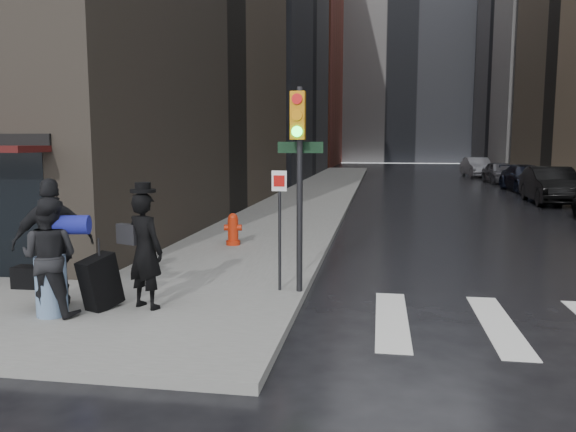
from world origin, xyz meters
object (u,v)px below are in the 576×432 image
Objects in this scene: man_overcoat at (136,255)px; man_jeans at (50,257)px; parked_car_5 at (477,167)px; parked_car_3 at (526,178)px; fire_hydrant at (233,231)px; traffic_light at (297,162)px; parked_car_2 at (551,185)px; parked_car_4 at (500,172)px; man_greycoat at (53,243)px.

man_overcoat is 1.26m from man_jeans.
parked_car_3 is at bearing -92.32° from parked_car_5.
parked_car_3 is (12.07, 25.65, -0.26)m from man_overcoat.
parked_car_3 reaches higher than fire_hydrant.
man_jeans is 6.36m from fire_hydrant.
man_overcoat is at bearing -110.93° from parked_car_5.
parked_car_2 is (9.12, 17.54, -1.60)m from traffic_light.
man_jeans reaches higher than parked_car_5.
man_jeans is 0.37× the size of parked_car_5.
parked_car_2 is 0.99× the size of parked_car_3.
parked_car_4 is 6.77m from parked_car_5.
man_overcoat is 40.84m from parked_car_5.
man_greycoat is at bearing -121.96° from parked_car_2.
parked_car_5 is (11.56, 39.17, -0.21)m from man_overcoat.
man_greycoat is 2.50× the size of fire_hydrant.
parked_car_3 is at bearing 59.04° from fire_hydrant.
parked_car_5 reaches higher than fire_hydrant.
man_overcoat reaches higher than parked_car_2.
man_greycoat is at bearing -115.10° from parked_car_4.
man_overcoat reaches higher than parked_car_4.
man_jeans reaches higher than parked_car_4.
parked_car_4 is at bearing 87.36° from parked_car_3.
traffic_light is 0.81× the size of parked_car_4.
parked_car_3 is at bearing -93.13° from man_overcoat.
parked_car_2 is 1.16× the size of parked_car_4.
man_greycoat is 41.35m from parked_car_5.
traffic_light is 19.83m from parked_car_2.
man_greycoat reaches higher than fire_hydrant.
parked_car_4 is (11.98, 32.41, -0.26)m from man_overcoat.
man_overcoat reaches higher than fire_hydrant.
man_overcoat is at bearing -119.30° from parked_car_2.
man_overcoat is at bearing -148.93° from traffic_light.
parked_car_5 is at bearing -84.37° from man_overcoat.
man_overcoat is at bearing -155.50° from man_jeans.
fire_hydrant is at bearing -103.14° from man_jeans.
man_greycoat is 0.40× the size of parked_car_3.
traffic_light is (3.69, 1.48, 1.26)m from man_greycoat.
man_jeans is at bearing -114.53° from parked_car_4.
parked_car_2 reaches higher than parked_car_4.
man_jeans is 0.41× the size of parked_car_4.
fire_hydrant is at bearing -124.35° from parked_car_3.
fire_hydrant is 0.19× the size of parked_car_4.
fire_hydrant is 23.32m from parked_car_3.
man_overcoat is 0.42× the size of parked_car_5.
parked_car_2 is 6.79m from parked_car_3.
traffic_light is at bearing -115.16° from parked_car_3.
man_jeans is 0.88× the size of man_greycoat.
parked_car_3 is 1.06× the size of parked_car_5.
parked_car_5 is at bearing -139.14° from man_greycoat.
man_overcoat is 3.08m from traffic_light.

